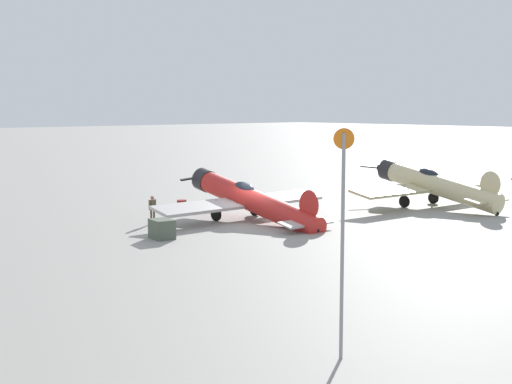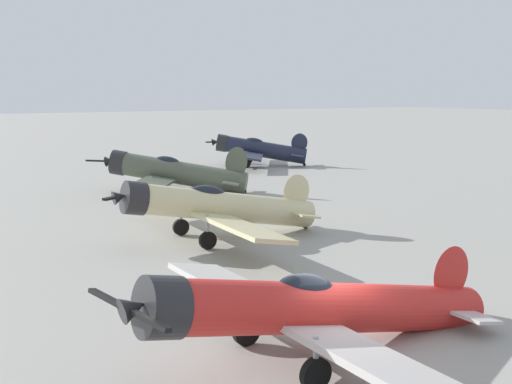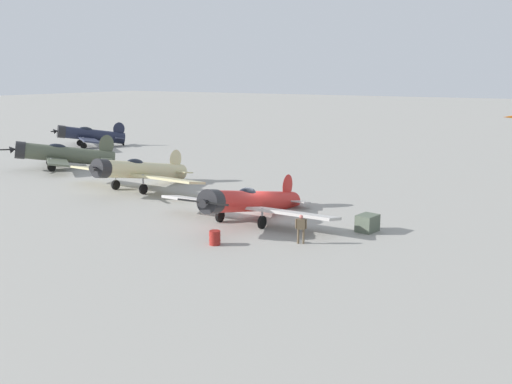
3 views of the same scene
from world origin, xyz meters
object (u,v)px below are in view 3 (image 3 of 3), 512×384
at_px(airplane_foreground, 252,202).
at_px(equipment_crate, 367,223).
at_px(ground_crew_mechanic, 301,226).
at_px(airplane_far_line, 62,154).
at_px(airplane_mid_apron, 139,171).
at_px(fuel_drum, 215,238).
at_px(airplane_outer_stand, 89,135).

relative_size(airplane_foreground, equipment_crate, 8.46).
height_order(airplane_foreground, ground_crew_mechanic, airplane_foreground).
bearing_deg(airplane_far_line, airplane_mid_apron, 110.93).
xyz_separation_m(airplane_mid_apron, airplane_far_line, (4.09, 14.03, -0.17)).
bearing_deg(airplane_mid_apron, airplane_foreground, 76.58).
distance_m(ground_crew_mechanic, equipment_crate, 4.95).
height_order(ground_crew_mechanic, fuel_drum, ground_crew_mechanic).
bearing_deg(ground_crew_mechanic, airplane_mid_apron, 46.18).
bearing_deg(airplane_outer_stand, equipment_crate, 100.08).
relative_size(airplane_far_line, ground_crew_mechanic, 6.07).
distance_m(airplane_mid_apron, equipment_crate, 20.71).
bearing_deg(airplane_mid_apron, equipment_crate, 86.15).
xyz_separation_m(airplane_mid_apron, fuel_drum, (-9.45, -14.31, -1.16)).
xyz_separation_m(airplane_foreground, airplane_outer_stand, (21.13, 37.85, 0.30)).
xyz_separation_m(airplane_foreground, equipment_crate, (1.46, -7.32, -0.74)).
bearing_deg(airplane_far_line, airplane_outer_stand, -104.09).
relative_size(ground_crew_mechanic, equipment_crate, 1.14).
bearing_deg(airplane_outer_stand, airplane_foreground, 94.44).
relative_size(airplane_foreground, airplane_far_line, 1.22).
bearing_deg(airplane_foreground, airplane_far_line, -106.72).
xyz_separation_m(airplane_foreground, fuel_drum, (-5.62, -1.08, -0.85)).
xyz_separation_m(airplane_far_line, equipment_crate, (-6.46, -34.57, -0.88)).
xyz_separation_m(ground_crew_mechanic, equipment_crate, (4.38, -2.25, -0.50)).
xyz_separation_m(ground_crew_mechanic, fuel_drum, (-2.70, 3.99, -0.61)).
relative_size(airplane_mid_apron, airplane_outer_stand, 1.19).
xyz_separation_m(airplane_foreground, ground_crew_mechanic, (-2.92, -5.07, -0.25)).
distance_m(airplane_outer_stand, equipment_crate, 49.28).
height_order(airplane_mid_apron, airplane_outer_stand, airplane_outer_stand).
relative_size(airplane_mid_apron, fuel_drum, 16.74).
relative_size(airplane_far_line, fuel_drum, 12.60).
height_order(airplane_foreground, equipment_crate, airplane_foreground).
bearing_deg(equipment_crate, airplane_foreground, 101.30).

